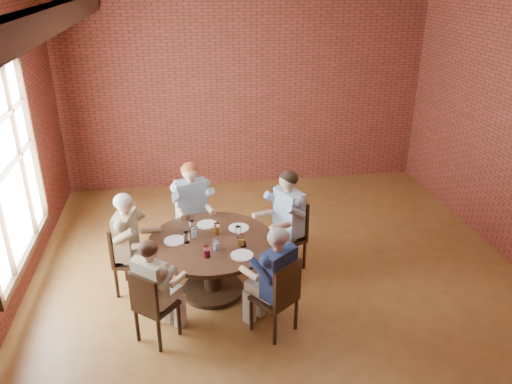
{
  "coord_description": "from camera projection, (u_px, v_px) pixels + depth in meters",
  "views": [
    {
      "loc": [
        -1.16,
        -5.27,
        3.75
      ],
      "look_at": [
        -0.19,
        1.0,
        0.89
      ],
      "focal_mm": 35.0,
      "sensor_mm": 36.0,
      "label": 1
    }
  ],
  "objects": [
    {
      "name": "plate_b",
      "position": [
        207.0,
        225.0,
        6.37
      ],
      "size": [
        0.26,
        0.26,
        0.01
      ],
      "primitive_type": "cylinder",
      "color": "white",
      "rests_on": "dining_table"
    },
    {
      "name": "wall_back",
      "position": [
        245.0,
        93.0,
        8.91
      ],
      "size": [
        7.0,
        0.0,
        7.0
      ],
      "primitive_type": "plane",
      "rotation": [
        1.57,
        0.0,
        0.0
      ],
      "color": "maroon",
      "rests_on": "ground"
    },
    {
      "name": "chair_d",
      "position": [
        152.0,
        305.0,
        5.29
      ],
      "size": [
        0.53,
        0.53,
        0.88
      ],
      "rotation": [
        0.0,
        0.0,
        2.43
      ],
      "color": "black",
      "rests_on": "floor"
    },
    {
      "name": "diner_b",
      "position": [
        193.0,
        211.0,
        6.89
      ],
      "size": [
        0.67,
        0.77,
        1.37
      ],
      "primitive_type": null,
      "rotation": [
        0.0,
        0.0,
        0.19
      ],
      "color": "gray",
      "rests_on": "floor"
    },
    {
      "name": "diner_e",
      "position": [
        274.0,
        281.0,
        5.41
      ],
      "size": [
        0.79,
        0.81,
        1.31
      ],
      "primitive_type": null,
      "rotation": [
        0.0,
        0.0,
        3.79
      ],
      "color": "#1B284D",
      "rests_on": "floor"
    },
    {
      "name": "plate_a",
      "position": [
        239.0,
        228.0,
        6.28
      ],
      "size": [
        0.26,
        0.26,
        0.01
      ],
      "primitive_type": "cylinder",
      "color": "white",
      "rests_on": "dining_table"
    },
    {
      "name": "glass_d",
      "position": [
        194.0,
        232.0,
        6.06
      ],
      "size": [
        0.07,
        0.07,
        0.14
      ],
      "primitive_type": "cylinder",
      "color": "white",
      "rests_on": "dining_table"
    },
    {
      "name": "chair_a",
      "position": [
        290.0,
        231.0,
        6.7
      ],
      "size": [
        0.6,
        0.6,
        0.97
      ],
      "rotation": [
        0.0,
        0.0,
        -1.15
      ],
      "color": "black",
      "rests_on": "floor"
    },
    {
      "name": "smartphone",
      "position": [
        243.0,
        244.0,
        5.92
      ],
      "size": [
        0.07,
        0.14,
        0.01
      ],
      "primitive_type": "cube",
      "rotation": [
        0.0,
        0.0,
        0.01
      ],
      "color": "black",
      "rests_on": "dining_table"
    },
    {
      "name": "dining_table",
      "position": [
        212.0,
        256.0,
        6.11
      ],
      "size": [
        1.53,
        1.53,
        0.75
      ],
      "color": "black",
      "rests_on": "floor"
    },
    {
      "name": "chair_c",
      "position": [
        126.0,
        255.0,
        6.17
      ],
      "size": [
        0.5,
        0.5,
        0.93
      ],
      "rotation": [
        0.0,
        0.0,
        1.36
      ],
      "color": "black",
      "rests_on": "floor"
    },
    {
      "name": "chair_b",
      "position": [
        192.0,
        219.0,
        7.03
      ],
      "size": [
        0.52,
        0.52,
        0.96
      ],
      "rotation": [
        0.0,
        0.0,
        0.19
      ],
      "color": "black",
      "rests_on": "floor"
    },
    {
      "name": "window",
      "position": [
        6.0,
        169.0,
        5.69
      ],
      "size": [
        0.1,
        2.16,
        2.36
      ],
      "color": "white",
      "rests_on": "wall_left"
    },
    {
      "name": "glass_h",
      "position": [
        241.0,
        240.0,
        5.87
      ],
      "size": [
        0.07,
        0.07,
        0.14
      ],
      "primitive_type": "cylinder",
      "color": "white",
      "rests_on": "dining_table"
    },
    {
      "name": "glass_c",
      "position": [
        192.0,
        226.0,
        6.2
      ],
      "size": [
        0.07,
        0.07,
        0.14
      ],
      "primitive_type": "cylinder",
      "color": "white",
      "rests_on": "dining_table"
    },
    {
      "name": "glass_f",
      "position": [
        207.0,
        252.0,
        5.64
      ],
      "size": [
        0.07,
        0.07,
        0.14
      ],
      "primitive_type": "cylinder",
      "color": "white",
      "rests_on": "dining_table"
    },
    {
      "name": "diner_d",
      "position": [
        155.0,
        291.0,
        5.29
      ],
      "size": [
        0.73,
        0.74,
        1.24
      ],
      "primitive_type": null,
      "rotation": [
        0.0,
        0.0,
        2.43
      ],
      "color": "beige",
      "rests_on": "floor"
    },
    {
      "name": "ceiling_beam",
      "position": [
        39.0,
        23.0,
        4.77
      ],
      "size": [
        0.22,
        6.9,
        0.26
      ],
      "primitive_type": "cube",
      "color": "black",
      "rests_on": "ceiling"
    },
    {
      "name": "plate_d",
      "position": [
        242.0,
        255.0,
        5.69
      ],
      "size": [
        0.26,
        0.26,
        0.01
      ],
      "primitive_type": "cylinder",
      "color": "white",
      "rests_on": "dining_table"
    },
    {
      "name": "chair_e",
      "position": [
        280.0,
        295.0,
        5.42
      ],
      "size": [
        0.58,
        0.58,
        0.92
      ],
      "rotation": [
        0.0,
        0.0,
        3.79
      ],
      "color": "black",
      "rests_on": "floor"
    },
    {
      "name": "glass_b",
      "position": [
        217.0,
        229.0,
        6.14
      ],
      "size": [
        0.07,
        0.07,
        0.14
      ],
      "primitive_type": "cylinder",
      "color": "white",
      "rests_on": "dining_table"
    },
    {
      "name": "diner_c",
      "position": [
        132.0,
        244.0,
        6.11
      ],
      "size": [
        0.74,
        0.65,
        1.33
      ],
      "primitive_type": null,
      "rotation": [
        0.0,
        0.0,
        1.36
      ],
      "color": "brown",
      "rests_on": "floor"
    },
    {
      "name": "floor",
      "position": [
        283.0,
        285.0,
        6.45
      ],
      "size": [
        7.0,
        7.0,
        0.0
      ],
      "primitive_type": "plane",
      "color": "brown",
      "rests_on": "ground"
    },
    {
      "name": "glass_e",
      "position": [
        187.0,
        237.0,
        5.94
      ],
      "size": [
        0.07,
        0.07,
        0.14
      ],
      "primitive_type": "cylinder",
      "color": "white",
      "rests_on": "dining_table"
    },
    {
      "name": "diner_a",
      "position": [
        285.0,
        221.0,
        6.58
      ],
      "size": [
        0.86,
        0.8,
        1.39
      ],
      "primitive_type": null,
      "rotation": [
        0.0,
        0.0,
        -1.15
      ],
      "color": "teal",
      "rests_on": "floor"
    },
    {
      "name": "glass_a",
      "position": [
        238.0,
        232.0,
        6.07
      ],
      "size": [
        0.07,
        0.07,
        0.14
      ],
      "primitive_type": "cylinder",
      "color": "white",
      "rests_on": "dining_table"
    },
    {
      "name": "ceiling",
      "position": [
        290.0,
        6.0,
        5.06
      ],
      "size": [
        7.0,
        7.0,
        0.0
      ],
      "primitive_type": "plane",
      "rotation": [
        3.14,
        0.0,
        0.0
      ],
      "color": "silver",
      "rests_on": "wall_back"
    },
    {
      "name": "glass_g",
      "position": [
        216.0,
        245.0,
        5.78
      ],
      "size": [
        0.07,
        0.07,
        0.14
      ],
      "primitive_type": "cylinder",
      "color": "white",
      "rests_on": "dining_table"
    },
    {
      "name": "plate_c",
      "position": [
        175.0,
        241.0,
        5.99
      ],
      "size": [
        0.26,
        0.26,
        0.01
      ],
      "primitive_type": "cylinder",
      "color": "white",
      "rests_on": "dining_table"
    }
  ]
}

